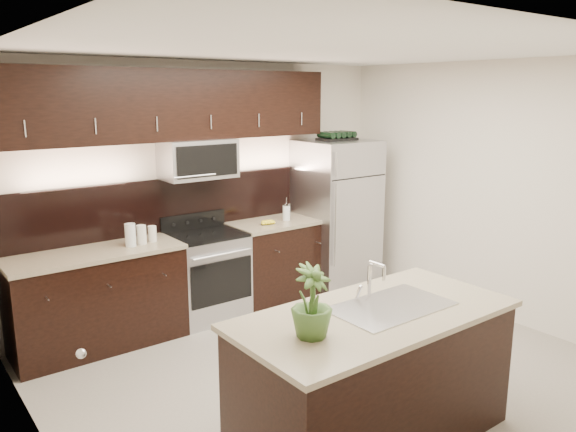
% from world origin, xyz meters
% --- Properties ---
extents(ground, '(4.50, 4.50, 0.00)m').
position_xyz_m(ground, '(0.00, 0.00, 0.00)').
color(ground, gray).
rests_on(ground, ground).
extents(room_walls, '(4.52, 4.02, 2.71)m').
position_xyz_m(room_walls, '(-0.11, -0.04, 1.70)').
color(room_walls, beige).
rests_on(room_walls, ground).
extents(counter_run, '(3.51, 0.65, 0.94)m').
position_xyz_m(counter_run, '(-0.46, 1.69, 0.47)').
color(counter_run, black).
rests_on(counter_run, ground).
extents(upper_fixtures, '(3.49, 0.40, 1.66)m').
position_xyz_m(upper_fixtures, '(-0.43, 1.84, 2.14)').
color(upper_fixtures, black).
rests_on(upper_fixtures, counter_run).
extents(island, '(1.96, 0.96, 0.94)m').
position_xyz_m(island, '(-0.40, -0.91, 0.47)').
color(island, black).
rests_on(island, ground).
extents(sink_faucet, '(0.84, 0.50, 0.28)m').
position_xyz_m(sink_faucet, '(-0.25, -0.90, 0.96)').
color(sink_faucet, silver).
rests_on(sink_faucet, island).
extents(refrigerator, '(0.87, 0.79, 1.81)m').
position_xyz_m(refrigerator, '(1.52, 1.63, 0.91)').
color(refrigerator, '#B2B2B7').
rests_on(refrigerator, ground).
extents(wine_rack, '(0.45, 0.28, 0.10)m').
position_xyz_m(wine_rack, '(1.52, 1.63, 1.86)').
color(wine_rack, black).
rests_on(wine_rack, refrigerator).
extents(plant, '(0.30, 0.30, 0.44)m').
position_xyz_m(plant, '(-0.99, -0.96, 1.16)').
color(plant, '#385823').
rests_on(plant, island).
extents(canisters, '(0.33, 0.13, 0.22)m').
position_xyz_m(canisters, '(-0.99, 1.65, 1.04)').
color(canisters, silver).
rests_on(canisters, counter_run).
extents(french_press, '(0.09, 0.09, 0.26)m').
position_xyz_m(french_press, '(0.77, 1.64, 1.04)').
color(french_press, silver).
rests_on(french_press, counter_run).
extents(bananas, '(0.19, 0.16, 0.05)m').
position_xyz_m(bananas, '(0.43, 1.61, 0.97)').
color(bananas, yellow).
rests_on(bananas, counter_run).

